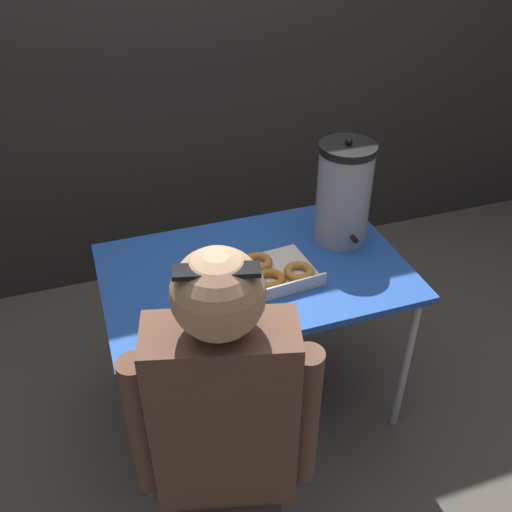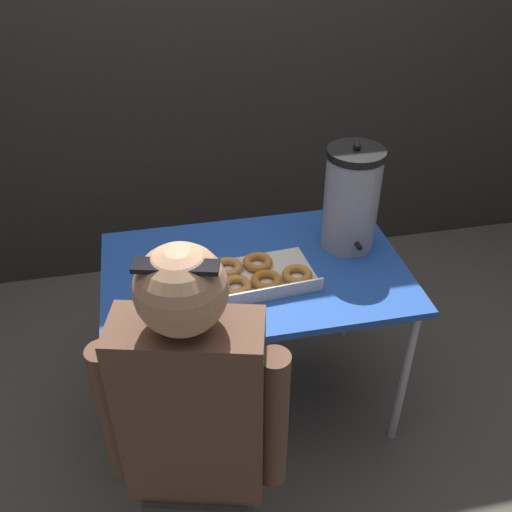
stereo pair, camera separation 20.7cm
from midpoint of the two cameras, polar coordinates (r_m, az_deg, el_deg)
name	(u,v)px [view 1 (the left image)]	position (r m, az deg, el deg)	size (l,w,h in m)	color
ground_plane	(255,398)	(2.60, -2.45, -14.07)	(12.00, 12.00, 0.00)	#4C473F
back_wall	(176,22)	(2.87, -10.22, 22.05)	(6.00, 0.11, 2.65)	#282623
folding_table	(255,281)	(2.14, -2.89, -2.59)	(1.12, 0.72, 0.71)	#1E479E
donut_box	(262,275)	(2.04, -2.31, -2.03)	(0.39, 0.29, 0.05)	beige
coffee_urn	(344,193)	(2.19, 6.08, 6.18)	(0.21, 0.24, 0.43)	#939399
cell_phone	(166,333)	(1.88, -12.18, -7.64)	(0.13, 0.16, 0.01)	black
person_seated	(225,444)	(1.68, -6.79, -18.31)	(0.50, 0.28, 1.28)	#33332D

